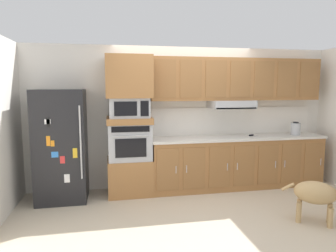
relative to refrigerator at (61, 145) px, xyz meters
The scene contains 15 objects.
ground_plane 2.35m from the refrigerator, 18.15° to the right, with size 9.60×9.60×0.00m, color beige.
back_kitchen_wall 2.15m from the refrigerator, 11.73° to the left, with size 6.20×0.12×2.50m, color silver.
refrigerator is the anchor object (origin of this frame).
oven_base_cabinet 1.23m from the refrigerator, ahead, with size 0.74×0.62×0.60m, color #996638.
built_in_oven 1.08m from the refrigerator, ahead, with size 0.70×0.62×0.60m.
appliance_mid_shelf 1.14m from the refrigerator, ahead, with size 0.74×0.62×0.10m, color #996638.
microwave 1.23m from the refrigerator, ahead, with size 0.64×0.54×0.32m.
appliance_upper_cabinet 1.53m from the refrigerator, ahead, with size 0.74×0.62×0.68m, color #996638.
lower_cabinet_run 3.04m from the refrigerator, ahead, with size 3.11×0.63×0.88m.
countertop_slab 3.00m from the refrigerator, ahead, with size 3.15×0.64×0.04m, color beige.
backsplash_panel 3.04m from the refrigerator, ahead, with size 3.15×0.02×0.50m, color silver.
upper_cabinet_with_hood 3.17m from the refrigerator, ahead, with size 3.11×0.48×0.88m.
screwdriver 3.26m from the refrigerator, ahead, with size 0.15×0.16×0.03m.
electric_kettle 4.11m from the refrigerator, ahead, with size 0.17×0.17×0.24m.
dog 3.85m from the refrigerator, 24.55° to the right, with size 0.84×0.65×0.64m.
Camera 1 is at (-1.32, -4.28, 1.80)m, focal length 32.50 mm.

